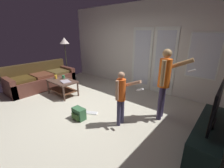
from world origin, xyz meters
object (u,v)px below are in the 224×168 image
at_px(flat_screen_tv, 217,105).
at_px(cup_by_laptop, 63,77).
at_px(tv_stand, 209,136).
at_px(cup_near_edge, 56,77).
at_px(leather_couch, 41,79).
at_px(floor_lamp, 64,43).
at_px(coffee_table, 62,84).
at_px(loose_keyboard, 89,113).
at_px(person_adult, 165,79).
at_px(laptop_closed, 65,81).
at_px(person_child, 121,94).
at_px(backpack, 79,114).

height_order(flat_screen_tv, cup_by_laptop, flat_screen_tv).
height_order(tv_stand, cup_near_edge, cup_near_edge).
distance_m(leather_couch, cup_near_edge, 0.89).
distance_m(floor_lamp, cup_by_laptop, 1.93).
relative_size(coffee_table, loose_keyboard, 2.14).
xyz_separation_m(loose_keyboard, cup_near_edge, (-1.82, 0.23, 0.53)).
height_order(tv_stand, person_adult, person_adult).
height_order(flat_screen_tv, laptop_closed, flat_screen_tv).
height_order(laptop_closed, cup_by_laptop, cup_by_laptop).
distance_m(flat_screen_tv, laptop_closed, 3.79).
relative_size(coffee_table, person_child, 0.81).
distance_m(leather_couch, loose_keyboard, 2.70).
height_order(cup_near_edge, cup_by_laptop, cup_near_edge).
relative_size(flat_screen_tv, person_adult, 0.67).
height_order(tv_stand, person_child, person_child).
relative_size(person_adult, cup_by_laptop, 15.95).
height_order(floor_lamp, laptop_closed, floor_lamp).
height_order(tv_stand, loose_keyboard, tv_stand).
bearing_deg(cup_near_edge, cup_by_laptop, 50.48).
xyz_separation_m(cup_near_edge, cup_by_laptop, (0.15, 0.18, -0.01)).
relative_size(cup_near_edge, cup_by_laptop, 1.25).
relative_size(person_adult, person_child, 1.35).
height_order(leather_couch, floor_lamp, floor_lamp).
height_order(flat_screen_tv, backpack, flat_screen_tv).
distance_m(flat_screen_tv, backpack, 2.67).
bearing_deg(person_adult, backpack, -138.19).
bearing_deg(cup_near_edge, person_child, -2.16).
relative_size(person_child, cup_near_edge, 9.48).
bearing_deg(laptop_closed, person_child, 9.80).
bearing_deg(floor_lamp, laptop_closed, -35.13).
height_order(loose_keyboard, cup_by_laptop, cup_by_laptop).
bearing_deg(flat_screen_tv, backpack, -161.08).
distance_m(tv_stand, laptop_closed, 3.78).
height_order(flat_screen_tv, floor_lamp, floor_lamp).
bearing_deg(coffee_table, person_adult, 13.28).
bearing_deg(laptop_closed, cup_near_edge, -165.42).
relative_size(flat_screen_tv, cup_by_laptop, 10.65).
bearing_deg(flat_screen_tv, laptop_closed, -176.11).
bearing_deg(coffee_table, loose_keyboard, -9.33).
bearing_deg(laptop_closed, floor_lamp, 157.74).
relative_size(coffee_table, floor_lamp, 0.57).
bearing_deg(flat_screen_tv, tv_stand, -65.32).
distance_m(tv_stand, person_adult, 1.31).
distance_m(person_child, backpack, 1.14).
height_order(coffee_table, flat_screen_tv, flat_screen_tv).
height_order(leather_couch, tv_stand, leather_couch).
relative_size(leather_couch, coffee_table, 2.32).
xyz_separation_m(tv_stand, floor_lamp, (-5.45, 0.93, 1.24)).
bearing_deg(laptop_closed, cup_by_laptop, 168.05).
height_order(coffee_table, floor_lamp, floor_lamp).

